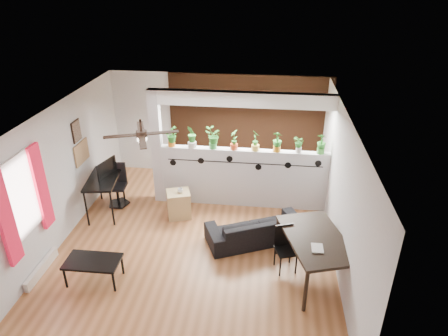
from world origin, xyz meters
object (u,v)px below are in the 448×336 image
Objects in this scene: ceiling_fan at (142,136)px; potted_plant_7 at (321,143)px; computer_desk at (103,181)px; folding_chair at (285,243)px; potted_plant_5 at (277,141)px; cup at (180,190)px; sofa at (255,228)px; potted_plant_1 at (192,136)px; potted_plant_6 at (299,144)px; coffee_table at (93,263)px; potted_plant_3 at (234,139)px; potted_plant_0 at (171,137)px; dining_table at (316,242)px; office_chair at (118,187)px; cube_shelf at (179,204)px; potted_plant_2 at (213,138)px; potted_plant_4 at (256,140)px.

potted_plant_7 is (3.18, 1.80, -0.74)m from ceiling_fan.
folding_chair reaches higher than computer_desk.
cup is (-1.96, -0.65, -0.95)m from potted_plant_5.
folding_chair is (0.54, -0.73, 0.24)m from sofa.
ceiling_fan is 1.99m from potted_plant_1.
potted_plant_6 is 3.08× the size of cup.
potted_plant_6 reaches higher than coffee_table.
potted_plant_3 is at bearing 180.00° from potted_plant_7.
potted_plant_6 is (2.71, 0.00, -0.03)m from potted_plant_0.
potted_plant_7 reaches higher than folding_chair.
potted_plant_0 is 1.16× the size of potted_plant_6.
potted_plant_1 is at bearing 138.09° from dining_table.
cup is 0.12× the size of office_chair.
sofa is 1.87× the size of office_chair.
office_chair is (-1.51, 0.33, -0.21)m from cup.
potted_plant_1 is at bearing 53.87° from cube_shelf.
coffee_table is at bearing -120.78° from potted_plant_2.
folding_chair is at bearing -25.09° from office_chair.
potted_plant_2 is 3.89× the size of cup.
potted_plant_7 is at bearing -0.00° from potted_plant_4.
cube_shelf is 3.16m from dining_table.
dining_table is (1.58, -2.23, -0.85)m from potted_plant_3.
potted_plant_6 is 0.29× the size of computer_desk.
cup is 2.57m from folding_chair.
ceiling_fan reaches higher than cube_shelf.
potted_plant_7 is (1.81, 0.00, -0.01)m from potted_plant_3.
dining_table is (2.94, -2.23, -0.84)m from potted_plant_0.
dining_table is 3.74m from coffee_table.
potted_plant_3 is 1.22× the size of potted_plant_6.
coffee_table is (-1.04, -2.13, -0.25)m from cup.
potted_plant_1 is at bearing -180.00° from potted_plant_4.
computer_desk is (-1.61, -0.01, 0.46)m from cube_shelf.
dining_table is (-0.22, -2.23, -0.84)m from potted_plant_7.
potted_plant_5 is at bearing -0.00° from potted_plant_4.
coffee_table is (-0.73, -0.97, -1.93)m from ceiling_fan.
cube_shelf is (-1.56, -0.65, -1.30)m from potted_plant_4.
potted_plant_6 reaches higher than folding_chair.
potted_plant_2 is 0.48× the size of office_chair.
sofa is at bearing -34.25° from potted_plant_0.
potted_plant_0 is at bearing 74.90° from coffee_table.
cup is (0.05, 0.00, 0.34)m from cube_shelf.
potted_plant_7 is (0.90, 0.00, -0.00)m from potted_plant_5.
potted_plant_6 is 2.66m from cup.
computer_desk is (-3.62, -0.65, -0.83)m from potted_plant_5.
potted_plant_4 is 1.90m from cup.
cup is 1.56m from office_chair.
potted_plant_1 is at bearing -180.00° from potted_plant_2.
computer_desk is (-1.82, -0.65, -0.85)m from potted_plant_1.
computer_desk is 1.44× the size of folding_chair.
potted_plant_2 is 2.44m from office_chair.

